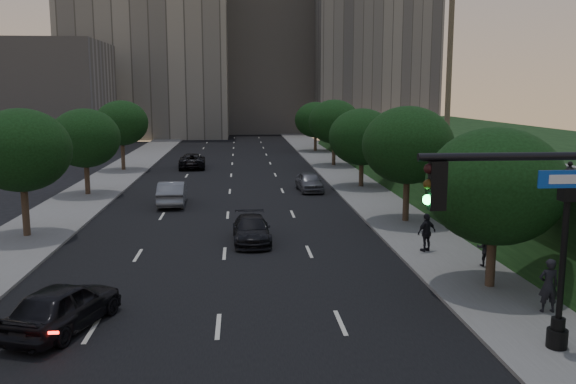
{
  "coord_description": "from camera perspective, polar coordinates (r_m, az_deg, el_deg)",
  "views": [
    {
      "loc": [
        0.75,
        -13.84,
        7.54
      ],
      "look_at": [
        2.66,
        9.86,
        3.6
      ],
      "focal_mm": 38.0,
      "sensor_mm": 36.0,
      "label": 1
    }
  ],
  "objects": [
    {
      "name": "tree_left_b",
      "position": [
        33.83,
        -23.7,
        3.59
      ],
      "size": [
        5.0,
        5.0,
        6.71
      ],
      "color": "#38281C",
      "rests_on": "ground"
    },
    {
      "name": "tree_right_b",
      "position": [
        35.29,
        11.15,
        4.32
      ],
      "size": [
        5.2,
        5.2,
        6.74
      ],
      "color": "#38281C",
      "rests_on": "ground"
    },
    {
      "name": "road_surface",
      "position": [
        44.49,
        -5.5,
        -0.38
      ],
      "size": [
        16.0,
        140.0,
        0.02
      ],
      "primitive_type": "cube",
      "color": "black",
      "rests_on": "ground"
    },
    {
      "name": "sedan_mid_left",
      "position": [
        41.43,
        -10.78,
        -0.1
      ],
      "size": [
        1.92,
        5.01,
        1.63
      ],
      "primitive_type": "imported",
      "rotation": [
        0.0,
        0.0,
        3.18
      ],
      "color": "slate",
      "rests_on": "ground"
    },
    {
      "name": "sedan_near_left",
      "position": [
        20.96,
        -20.27,
        -9.99
      ],
      "size": [
        3.27,
        4.99,
        1.58
      ],
      "primitive_type": "imported",
      "rotation": [
        0.0,
        0.0,
        2.81
      ],
      "color": "black",
      "rests_on": "ground"
    },
    {
      "name": "office_block_right",
      "position": [
        112.76,
        7.57,
        14.65
      ],
      "size": [
        20.0,
        22.0,
        36.0
      ],
      "primitive_type": "cube",
      "color": "gray",
      "rests_on": "ground"
    },
    {
      "name": "office_block_filler",
      "position": [
        88.01,
        -22.55,
        8.35
      ],
      "size": [
        18.0,
        16.0,
        14.0
      ],
      "primitive_type": "cube",
      "color": "gray",
      "rests_on": "ground"
    },
    {
      "name": "pedestrian_b",
      "position": [
        27.42,
        18.01,
        -5.02
      ],
      "size": [
        0.91,
        0.82,
        1.55
      ],
      "primitive_type": "imported",
      "rotation": [
        0.0,
        0.0,
        2.77
      ],
      "color": "black",
      "rests_on": "sidewalk_right"
    },
    {
      "name": "sidewalk_right",
      "position": [
        45.47,
        7.52,
        -0.12
      ],
      "size": [
        4.5,
        140.0,
        0.15
      ],
      "primitive_type": "cube",
      "color": "slate",
      "rests_on": "ground"
    },
    {
      "name": "sedan_near_right",
      "position": [
        30.74,
        -3.44,
        -3.55
      ],
      "size": [
        1.97,
        4.57,
        1.31
      ],
      "primitive_type": "imported",
      "rotation": [
        0.0,
        0.0,
        0.03
      ],
      "color": "black",
      "rests_on": "ground"
    },
    {
      "name": "tree_right_c",
      "position": [
        47.93,
        6.93,
        5.13
      ],
      "size": [
        5.2,
        5.2,
        6.24
      ],
      "color": "#38281C",
      "rests_on": "ground"
    },
    {
      "name": "sedan_far_left",
      "position": [
        60.98,
        -8.95,
        2.9
      ],
      "size": [
        2.76,
        5.54,
        1.51
      ],
      "primitive_type": "imported",
      "rotation": [
        0.0,
        0.0,
        3.19
      ],
      "color": "black",
      "rests_on": "ground"
    },
    {
      "name": "sidewalk_left",
      "position": [
        45.81,
        -18.43,
        -0.46
      ],
      "size": [
        4.5,
        140.0,
        0.15
      ],
      "primitive_type": "cube",
      "color": "slate",
      "rests_on": "ground"
    },
    {
      "name": "parapet_wall",
      "position": [
        43.85,
        12.36,
        5.02
      ],
      "size": [
        0.35,
        90.0,
        0.7
      ],
      "primitive_type": "cube",
      "color": "slate",
      "rests_on": "embankment"
    },
    {
      "name": "office_block_left",
      "position": [
        107.2,
        -12.87,
        13.7
      ],
      "size": [
        26.0,
        20.0,
        32.0
      ],
      "primitive_type": "cube",
      "color": "gray",
      "rests_on": "ground"
    },
    {
      "name": "pedestrian_c",
      "position": [
        29.14,
        12.84,
        -3.7
      ],
      "size": [
        1.14,
        0.85,
        1.79
      ],
      "primitive_type": "imported",
      "rotation": [
        0.0,
        0.0,
        3.59
      ],
      "color": "black",
      "rests_on": "sidewalk_right"
    },
    {
      "name": "tree_left_c",
      "position": [
        46.3,
        -18.46,
        4.8
      ],
      "size": [
        5.0,
        5.0,
        6.34
      ],
      "color": "#38281C",
      "rests_on": "ground"
    },
    {
      "name": "tree_right_d",
      "position": [
        61.66,
        4.34,
        6.57
      ],
      "size": [
        5.2,
        5.2,
        6.74
      ],
      "color": "#38281C",
      "rests_on": "ground"
    },
    {
      "name": "pedestrian_a",
      "position": [
        22.53,
        23.19,
        -8.04
      ],
      "size": [
        0.69,
        0.47,
        1.86
      ],
      "primitive_type": "imported",
      "rotation": [
        0.0,
        0.0,
        3.11
      ],
      "color": "black",
      "rests_on": "sidewalk_right"
    },
    {
      "name": "street_lamp",
      "position": [
        19.18,
        24.3,
        -6.26
      ],
      "size": [
        0.64,
        0.64,
        5.62
      ],
      "color": "black",
      "rests_on": "ground"
    },
    {
      "name": "sedan_far_right",
      "position": [
        46.39,
        2.01,
        0.97
      ],
      "size": [
        2.01,
        4.41,
        1.47
      ],
      "primitive_type": "imported",
      "rotation": [
        0.0,
        0.0,
        0.07
      ],
      "color": "#595B61",
      "rests_on": "ground"
    },
    {
      "name": "tree_right_e",
      "position": [
        76.52,
        2.59,
        6.76
      ],
      "size": [
        5.2,
        5.2,
        6.24
      ],
      "color": "#38281C",
      "rests_on": "ground"
    },
    {
      "name": "tree_right_a",
      "position": [
        24.09,
        18.8,
        0.51
      ],
      "size": [
        5.2,
        5.2,
        6.24
      ],
      "color": "#38281C",
      "rests_on": "ground"
    },
    {
      "name": "embankment",
      "position": [
        47.25,
        22.18,
        1.98
      ],
      "size": [
        18.0,
        90.0,
        4.0
      ],
      "primitive_type": "cube",
      "color": "black",
      "rests_on": "ground"
    },
    {
      "name": "office_block_mid",
      "position": [
        116.09,
        -2.05,
        12.1
      ],
      "size": [
        22.0,
        18.0,
        26.0
      ],
      "primitive_type": "cube",
      "color": "gray",
      "rests_on": "ground"
    },
    {
      "name": "tree_left_d",
      "position": [
        59.94,
        -15.31,
        6.24
      ],
      "size": [
        5.0,
        5.0,
        6.71
      ],
      "color": "#38281C",
      "rests_on": "ground"
    }
  ]
}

